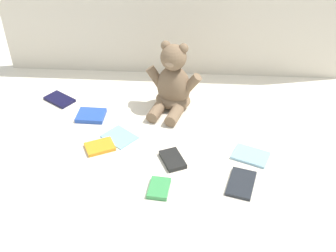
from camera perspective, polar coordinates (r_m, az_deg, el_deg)
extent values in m
plane|color=silver|center=(1.60, 0.16, -0.76)|extent=(3.20, 3.20, 0.00)
ellipsoid|color=#7A6047|center=(1.70, 0.81, 5.59)|extent=(0.17, 0.15, 0.19)
ellipsoid|color=#7A6047|center=(1.73, 0.74, 3.76)|extent=(0.18, 0.16, 0.07)
sphere|color=#7A6047|center=(1.63, 0.79, 9.72)|extent=(0.13, 0.13, 0.11)
ellipsoid|color=#997C5E|center=(1.60, 0.30, 8.87)|extent=(0.05, 0.04, 0.03)
sphere|color=#7A6047|center=(1.63, -0.32, 11.34)|extent=(0.05, 0.05, 0.04)
sphere|color=#7A6047|center=(1.61, 2.21, 10.95)|extent=(0.05, 0.05, 0.04)
cylinder|color=#7A6047|center=(1.71, -1.74, 6.92)|extent=(0.09, 0.06, 0.10)
cylinder|color=#7A6047|center=(1.66, 3.32, 5.99)|extent=(0.09, 0.06, 0.10)
cylinder|color=#7A6047|center=(1.67, -1.68, 2.07)|extent=(0.08, 0.12, 0.05)
cylinder|color=#7A6047|center=(1.65, 0.89, 1.53)|extent=(0.08, 0.12, 0.05)
cube|color=#88B9D0|center=(1.51, 11.64, -4.14)|extent=(0.15, 0.13, 0.01)
cube|color=#7FB5DD|center=(1.58, -6.89, -1.49)|extent=(0.16, 0.15, 0.01)
cube|color=#3C994F|center=(1.35, -1.27, -8.82)|extent=(0.08, 0.10, 0.02)
cube|color=orange|center=(1.54, -9.64, -2.92)|extent=(0.13, 0.12, 0.01)
cube|color=#21262C|center=(1.39, 10.35, -8.00)|extent=(0.12, 0.15, 0.01)
cube|color=black|center=(1.46, 0.66, -4.78)|extent=(0.11, 0.13, 0.02)
cube|color=#254BAE|center=(1.70, -10.86, 1.48)|extent=(0.12, 0.10, 0.02)
cube|color=black|center=(1.85, -15.13, 3.66)|extent=(0.15, 0.14, 0.01)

